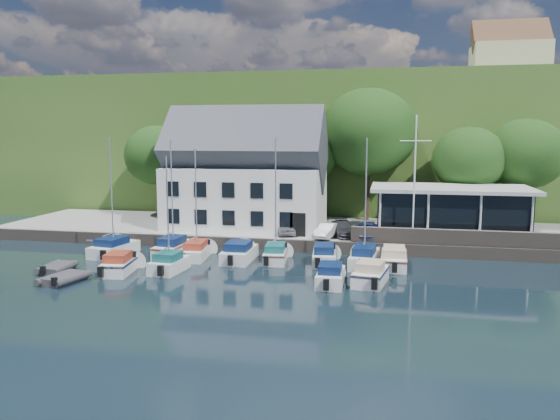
% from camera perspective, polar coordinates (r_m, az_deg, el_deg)
% --- Properties ---
extents(ground, '(180.00, 180.00, 0.00)m').
position_cam_1_polar(ground, '(33.69, 0.88, -8.46)').
color(ground, black).
rests_on(ground, ground).
extents(quay, '(60.00, 13.00, 1.00)m').
position_cam_1_polar(quay, '(50.44, 4.49, -2.36)').
color(quay, gray).
rests_on(quay, ground).
extents(quay_face, '(60.00, 0.30, 1.00)m').
position_cam_1_polar(quay_face, '(44.11, 3.48, -3.85)').
color(quay_face, '#5D544A').
rests_on(quay_face, ground).
extents(hillside, '(160.00, 75.00, 16.00)m').
position_cam_1_polar(hillside, '(93.97, 7.81, 6.97)').
color(hillside, '#345821').
rests_on(hillside, ground).
extents(field_patch, '(50.00, 30.00, 0.30)m').
position_cam_1_polar(field_patch, '(102.02, 12.76, 11.50)').
color(field_patch, '#566130').
rests_on(field_patch, hillside).
extents(farmhouse, '(10.40, 7.00, 8.20)m').
position_cam_1_polar(farmhouse, '(85.98, 22.81, 14.43)').
color(farmhouse, beige).
rests_on(farmhouse, hillside).
extents(harbor_building, '(14.40, 8.20, 8.70)m').
position_cam_1_polar(harbor_building, '(50.13, -3.57, 3.18)').
color(harbor_building, white).
rests_on(harbor_building, quay).
extents(club_pavilion, '(13.20, 7.20, 4.10)m').
position_cam_1_polar(club_pavilion, '(48.49, 17.32, -0.07)').
color(club_pavilion, black).
rests_on(club_pavilion, quay).
extents(seawall, '(18.00, 0.50, 1.20)m').
position_cam_1_polar(seawall, '(44.33, 19.13, -2.77)').
color(seawall, '#5D544A').
rests_on(seawall, quay).
extents(gangway, '(1.20, 6.00, 1.40)m').
position_cam_1_polar(gangway, '(47.46, -17.07, -3.96)').
color(gangway, silver).
rests_on(gangway, ground).
extents(car_silver, '(2.60, 4.05, 1.28)m').
position_cam_1_polar(car_silver, '(46.72, 0.51, -1.75)').
color(car_silver, '#A5A5AA').
rests_on(car_silver, quay).
extents(car_white, '(2.05, 3.76, 1.17)m').
position_cam_1_polar(car_white, '(45.27, 4.95, -2.16)').
color(car_white, silver).
rests_on(car_white, quay).
extents(car_dgrey, '(3.03, 4.69, 1.27)m').
position_cam_1_polar(car_dgrey, '(46.18, 6.64, -1.93)').
color(car_dgrey, '#2E2F33').
rests_on(car_dgrey, quay).
extents(car_blue, '(1.59, 3.78, 1.28)m').
position_cam_1_polar(car_blue, '(45.66, 9.10, -2.08)').
color(car_blue, navy).
rests_on(car_blue, quay).
extents(flagpole, '(2.40, 0.20, 9.99)m').
position_cam_1_polar(flagpole, '(43.96, 13.87, 3.13)').
color(flagpole, white).
rests_on(flagpole, quay).
extents(tree_0, '(6.89, 6.89, 9.41)m').
position_cam_1_polar(tree_0, '(58.53, -12.63, 4.04)').
color(tree_0, '#123610').
rests_on(tree_0, quay).
extents(tree_1, '(8.38, 8.38, 11.45)m').
position_cam_1_polar(tree_1, '(57.10, -7.16, 5.10)').
color(tree_1, '#123610').
rests_on(tree_1, quay).
extents(tree_2, '(7.36, 7.36, 10.06)m').
position_cam_1_polar(tree_2, '(54.32, 2.25, 4.27)').
color(tree_2, '#123610').
rests_on(tree_2, quay).
extents(tree_3, '(9.49, 9.49, 12.97)m').
position_cam_1_polar(tree_3, '(54.60, 9.17, 5.73)').
color(tree_3, '#123610').
rests_on(tree_3, quay).
extents(tree_4, '(6.73, 6.73, 9.19)m').
position_cam_1_polar(tree_4, '(53.81, 19.05, 3.35)').
color(tree_4, '#123610').
rests_on(tree_4, quay).
extents(tree_5, '(7.27, 7.27, 9.93)m').
position_cam_1_polar(tree_5, '(55.65, 24.15, 3.61)').
color(tree_5, '#123610').
rests_on(tree_5, quay).
extents(boat_r1_0, '(3.17, 6.50, 9.03)m').
position_cam_1_polar(boat_r1_0, '(44.49, -17.18, 1.15)').
color(boat_r1_0, silver).
rests_on(boat_r1_0, ground).
extents(boat_r1_1, '(2.31, 6.36, 9.49)m').
position_cam_1_polar(boat_r1_1, '(43.23, -11.22, 1.47)').
color(boat_r1_1, silver).
rests_on(boat_r1_1, ground).
extents(boat_r1_2, '(2.39, 6.35, 8.39)m').
position_cam_1_polar(boat_r1_2, '(42.14, -8.76, 0.61)').
color(boat_r1_2, silver).
rests_on(boat_r1_2, ground).
extents(boat_r1_3, '(2.24, 6.06, 1.52)m').
position_cam_1_polar(boat_r1_3, '(41.36, -4.27, -4.29)').
color(boat_r1_3, silver).
rests_on(boat_r1_3, ground).
extents(boat_r1_4, '(2.35, 5.91, 8.45)m').
position_cam_1_polar(boat_r1_4, '(40.52, -0.46, 0.45)').
color(boat_r1_4, silver).
rests_on(boat_r1_4, ground).
extents(boat_r1_5, '(2.40, 5.81, 1.49)m').
position_cam_1_polar(boat_r1_5, '(40.47, 4.66, -4.59)').
color(boat_r1_5, silver).
rests_on(boat_r1_5, ground).
extents(boat_r1_6, '(2.53, 6.94, 9.37)m').
position_cam_1_polar(boat_r1_6, '(39.64, 8.94, 0.86)').
color(boat_r1_6, silver).
rests_on(boat_r1_6, ground).
extents(boat_r1_7, '(2.06, 6.66, 1.46)m').
position_cam_1_polar(boat_r1_7, '(40.38, 11.81, -4.78)').
color(boat_r1_7, silver).
rests_on(boat_r1_7, ground).
extents(boat_r2_0, '(2.65, 5.57, 1.45)m').
position_cam_1_polar(boat_r2_0, '(39.40, -16.41, -5.27)').
color(boat_r2_0, silver).
rests_on(boat_r2_0, ground).
extents(boat_r2_1, '(2.32, 4.98, 8.77)m').
position_cam_1_polar(boat_r2_1, '(38.15, -11.66, 0.06)').
color(boat_r2_1, silver).
rests_on(boat_r2_1, ground).
extents(boat_r2_3, '(1.92, 5.25, 1.39)m').
position_cam_1_polar(boat_r2_3, '(35.11, 5.30, -6.64)').
color(boat_r2_3, silver).
rests_on(boat_r2_3, ground).
extents(boat_r2_4, '(2.78, 5.33, 1.51)m').
position_cam_1_polar(boat_r2_4, '(35.51, 9.44, -6.44)').
color(boat_r2_4, silver).
rests_on(boat_r2_4, ground).
extents(dinghy_0, '(1.98, 3.13, 0.71)m').
position_cam_1_polar(dinghy_0, '(41.24, -22.30, -5.49)').
color(dinghy_0, '#37363C').
rests_on(dinghy_0, ground).
extents(dinghy_1, '(2.52, 3.51, 0.74)m').
position_cam_1_polar(dinghy_1, '(38.06, -21.66, -6.52)').
color(dinghy_1, '#37363C').
rests_on(dinghy_1, ground).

